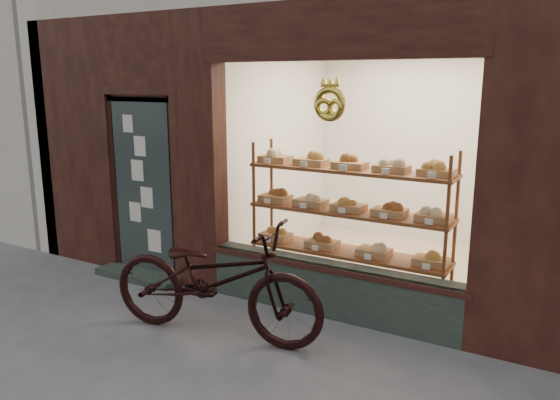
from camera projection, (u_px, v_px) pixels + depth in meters
The scene contains 2 objects.
display_shelf at pixel (348, 222), 5.81m from camera, with size 2.20×0.45×1.70m.
bicycle at pixel (215, 279), 5.06m from camera, with size 0.74×2.13×1.12m, color black.
Camera 1 is at (2.62, -2.69, 2.38)m, focal length 35.00 mm.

